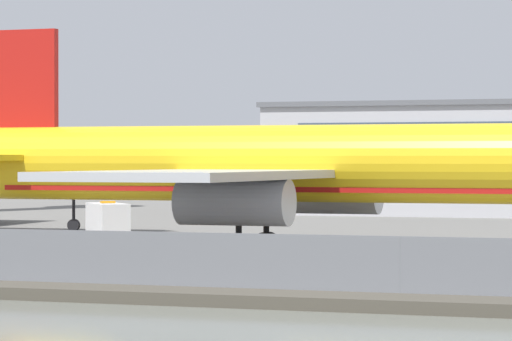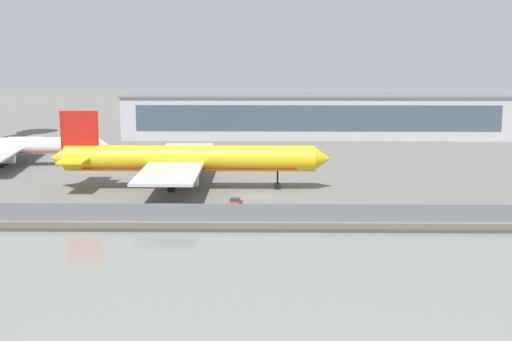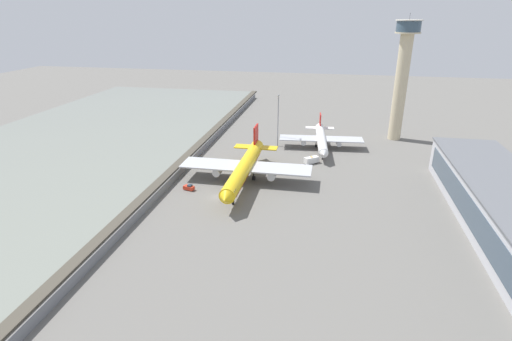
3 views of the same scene
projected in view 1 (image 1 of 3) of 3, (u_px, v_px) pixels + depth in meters
The scene contains 6 objects.
ground_plane at pixel (481, 270), 74.75m from camera, with size 500.00×500.00×0.00m, color #66635E.
shoreline_seawall at pixel (369, 303), 55.49m from camera, with size 320.00×3.00×0.50m.
perimeter_fence at pixel (400, 267), 59.71m from camera, with size 280.00×0.10×2.50m.
cargo_jet_yellow at pixel (290, 167), 84.21m from camera, with size 47.57×40.67×13.44m.
baggage_tug at pixel (369, 266), 66.93m from camera, with size 2.33×3.49×1.80m.
ops_van at pixel (108, 217), 109.30m from camera, with size 4.95×5.34×2.48m.
Camera 1 is at (15.06, -74.03, 5.63)m, focal length 105.00 mm.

